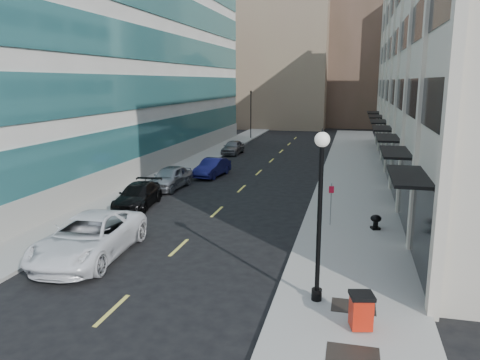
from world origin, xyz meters
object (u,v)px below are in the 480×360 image
at_px(car_white_van, 89,237).
at_px(car_grey_sedan, 233,147).
at_px(trash_bin, 361,310).
at_px(traffic_signal, 251,94).
at_px(car_blue_sedan, 212,168).
at_px(car_black_pickup, 138,196).
at_px(urn_planter, 376,220).
at_px(car_silver_sedan, 170,178).
at_px(lamppost, 320,202).
at_px(sign_post, 331,198).

relative_size(car_white_van, car_grey_sedan, 1.57).
bearing_deg(trash_bin, traffic_signal, 93.02).
bearing_deg(car_blue_sedan, car_black_pickup, -91.80).
distance_m(traffic_signal, urn_planter, 38.68).
xyz_separation_m(car_black_pickup, car_silver_sedan, (0.00, 4.99, 0.09)).
xyz_separation_m(traffic_signal, car_silver_sedan, (0.70, -29.12, -4.94)).
bearing_deg(car_white_van, trash_bin, -21.47).
relative_size(car_blue_sedan, car_grey_sedan, 1.03).
distance_m(car_white_van, lamppost, 10.15).
height_order(car_grey_sedan, urn_planter, car_grey_sedan).
height_order(car_silver_sedan, car_blue_sedan, car_silver_sedan).
bearing_deg(traffic_signal, urn_planter, -68.42).
height_order(traffic_signal, car_white_van, traffic_signal).
xyz_separation_m(car_blue_sedan, trash_bin, (11.00, -21.16, 0.04)).
distance_m(car_white_van, car_blue_sedan, 17.62).
distance_m(car_silver_sedan, trash_bin, 20.70).
height_order(traffic_signal, car_blue_sedan, traffic_signal).
bearing_deg(sign_post, trash_bin, -92.11).
relative_size(traffic_signal, car_grey_sedan, 1.71).
xyz_separation_m(car_silver_sedan, urn_planter, (13.40, -6.54, -0.18)).
bearing_deg(trash_bin, car_blue_sedan, 104.21).
bearing_deg(car_silver_sedan, car_black_pickup, -86.33).
relative_size(lamppost, urn_planter, 7.87).
relative_size(car_silver_sedan, trash_bin, 4.15).
height_order(car_silver_sedan, sign_post, sign_post).
bearing_deg(car_black_pickup, car_silver_sedan, 83.26).
height_order(car_black_pickup, lamppost, lamppost).
height_order(car_black_pickup, car_blue_sedan, car_blue_sedan).
xyz_separation_m(traffic_signal, trash_bin, (13.30, -45.55, -4.98)).
xyz_separation_m(car_black_pickup, urn_planter, (13.40, -1.55, -0.10)).
xyz_separation_m(car_silver_sedan, lamppost, (11.20, -14.88, 2.74)).
relative_size(car_white_van, trash_bin, 5.84).
bearing_deg(urn_planter, car_grey_sedan, 120.05).
height_order(traffic_signal, sign_post, traffic_signal).
relative_size(car_white_van, urn_planter, 8.81).
bearing_deg(car_grey_sedan, car_silver_sedan, -89.23).
xyz_separation_m(car_white_van, car_blue_sedan, (0.00, 17.62, -0.20)).
bearing_deg(trash_bin, lamppost, 118.86).
bearing_deg(car_black_pickup, lamppost, -48.18).
bearing_deg(car_blue_sedan, car_white_van, -82.46).
height_order(car_black_pickup, car_grey_sedan, car_grey_sedan).
xyz_separation_m(car_grey_sedan, sign_post, (10.91, -22.49, 0.86)).
bearing_deg(traffic_signal, car_grey_sedan, -85.63).
xyz_separation_m(trash_bin, sign_post, (-1.40, 10.05, 0.82)).
xyz_separation_m(car_silver_sedan, car_blue_sedan, (1.60, 4.74, -0.08)).
relative_size(car_blue_sedan, lamppost, 0.74).
distance_m(trash_bin, sign_post, 10.18).
distance_m(car_white_van, car_silver_sedan, 12.98).
relative_size(car_black_pickup, car_grey_sedan, 1.16).
bearing_deg(car_black_pickup, trash_bin, -48.97).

